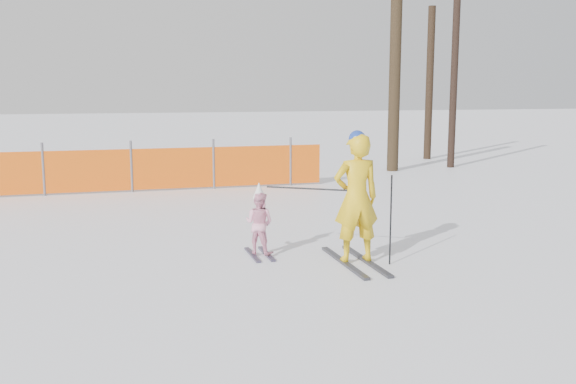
% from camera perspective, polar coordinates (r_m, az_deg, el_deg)
% --- Properties ---
extents(ground, '(120.00, 120.00, 0.00)m').
position_cam_1_polar(ground, '(9.06, 0.86, -6.75)').
color(ground, white).
rests_on(ground, ground).
extents(adult, '(0.68, 1.73, 1.91)m').
position_cam_1_polar(adult, '(9.15, 6.08, -0.52)').
color(adult, black).
rests_on(adult, ground).
extents(child, '(0.57, 0.86, 1.11)m').
position_cam_1_polar(child, '(9.60, -2.57, -2.70)').
color(child, black).
rests_on(child, ground).
extents(ski_poles, '(1.59, 0.94, 1.29)m').
position_cam_1_polar(ski_poles, '(9.22, 5.48, -1.13)').
color(ski_poles, black).
rests_on(ski_poles, ground).
extents(safety_fence, '(14.82, 0.06, 1.25)m').
position_cam_1_polar(safety_fence, '(16.08, -23.17, 1.55)').
color(safety_fence, '#595960').
rests_on(safety_fence, ground).
extents(tree_trunks, '(2.93, 3.05, 5.71)m').
position_cam_1_polar(tree_trunks, '(21.01, 11.46, 9.82)').
color(tree_trunks, '#302415').
rests_on(tree_trunks, ground).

